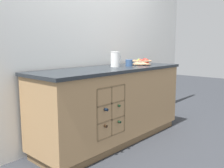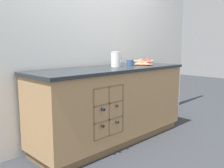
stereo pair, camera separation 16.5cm
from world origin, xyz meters
TOP-DOWN VIEW (x-y plane):
  - ground_plane at (0.00, 0.00)m, footprint 14.00×14.00m
  - back_wall at (0.00, 0.38)m, footprint 4.45×0.06m
  - kitchen_island at (-0.00, -0.00)m, footprint 2.09×0.69m
  - fruit_bowl at (0.59, -0.02)m, footprint 0.29×0.29m
  - white_pitcher at (0.10, 0.04)m, footprint 0.17×0.12m
  - ceramic_mug at (0.29, -0.03)m, footprint 0.13×0.09m

SIDE VIEW (x-z plane):
  - ground_plane at x=0.00m, z-range 0.00..0.00m
  - kitchen_island at x=0.00m, z-range 0.01..0.91m
  - fruit_bowl at x=0.59m, z-range 0.91..0.99m
  - ceramic_mug at x=0.29m, z-range 0.91..0.99m
  - white_pitcher at x=0.10m, z-range 0.91..1.10m
  - back_wall at x=0.00m, z-range 0.00..2.55m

